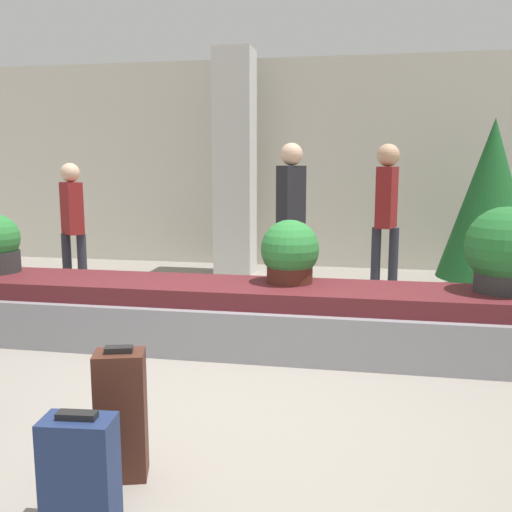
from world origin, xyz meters
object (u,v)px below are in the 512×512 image
(pillar, at_px, (235,164))
(traveler_0, at_px, (386,207))
(suitcase_4, at_px, (80,473))
(potted_plant_2, at_px, (506,251))
(suitcase_3, at_px, (121,415))
(potted_plant_1, at_px, (290,253))
(traveler_1, at_px, (72,219))
(traveler_2, at_px, (291,206))
(decorated_tree, at_px, (491,199))

(pillar, distance_m, traveler_0, 2.57)
(suitcase_4, bearing_deg, potted_plant_2, 43.77)
(pillar, height_order, traveler_0, pillar)
(suitcase_3, height_order, potted_plant_1, potted_plant_1)
(traveler_1, height_order, traveler_2, traveler_2)
(pillar, xyz_separation_m, potted_plant_2, (2.98, -3.25, -0.69))
(potted_plant_1, relative_size, decorated_tree, 0.26)
(traveler_1, bearing_deg, traveler_2, 49.85)
(suitcase_4, distance_m, traveler_0, 4.87)
(decorated_tree, bearing_deg, traveler_2, -158.21)
(potted_plant_1, bearing_deg, traveler_0, 63.63)
(decorated_tree, bearing_deg, suitcase_4, -117.09)
(suitcase_4, relative_size, traveler_0, 0.30)
(suitcase_3, xyz_separation_m, potted_plant_2, (2.34, 2.29, 0.57))
(potted_plant_2, xyz_separation_m, traveler_2, (-1.97, 1.71, 0.22))
(traveler_0, bearing_deg, potted_plant_2, 42.55)
(potted_plant_2, relative_size, traveler_1, 0.43)
(suitcase_4, distance_m, potted_plant_2, 3.65)
(potted_plant_1, height_order, traveler_0, traveler_0)
(traveler_2, relative_size, decorated_tree, 0.85)
(suitcase_3, relative_size, suitcase_4, 1.28)
(traveler_2, bearing_deg, suitcase_3, -149.67)
(suitcase_4, bearing_deg, suitcase_3, 83.78)
(traveler_0, bearing_deg, potted_plant_1, -9.48)
(pillar, xyz_separation_m, suitcase_4, (0.64, -5.97, -1.34))
(potted_plant_1, xyz_separation_m, potted_plant_2, (1.77, -0.06, 0.08))
(traveler_1, bearing_deg, pillar, 92.52)
(potted_plant_1, relative_size, traveler_0, 0.30)
(suitcase_3, bearing_deg, suitcase_4, -107.15)
(suitcase_3, xyz_separation_m, traveler_0, (1.45, 4.13, 0.78))
(suitcase_3, relative_size, traveler_1, 0.43)
(potted_plant_1, height_order, traveler_2, traveler_2)
(traveler_2, distance_m, decorated_tree, 2.57)
(suitcase_3, relative_size, potted_plant_2, 1.00)
(pillar, height_order, decorated_tree, pillar)
(pillar, bearing_deg, suitcase_3, -83.36)
(suitcase_4, relative_size, decorated_tree, 0.25)
(potted_plant_2, xyz_separation_m, traveler_1, (-4.57, 1.41, 0.05))
(suitcase_4, height_order, potted_plant_1, potted_plant_1)
(potted_plant_2, bearing_deg, traveler_2, 139.09)
(potted_plant_1, distance_m, decorated_tree, 3.42)
(suitcase_3, height_order, potted_plant_2, potted_plant_2)
(potted_plant_1, distance_m, traveler_2, 1.69)
(potted_plant_2, distance_m, traveler_2, 2.62)
(traveler_2, bearing_deg, pillar, 68.87)
(potted_plant_1, xyz_separation_m, traveler_0, (0.89, 1.79, 0.28))
(suitcase_4, distance_m, decorated_tree, 6.12)
(traveler_0, distance_m, traveler_1, 3.71)
(potted_plant_2, distance_m, decorated_tree, 2.71)
(suitcase_4, bearing_deg, pillar, 90.57)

